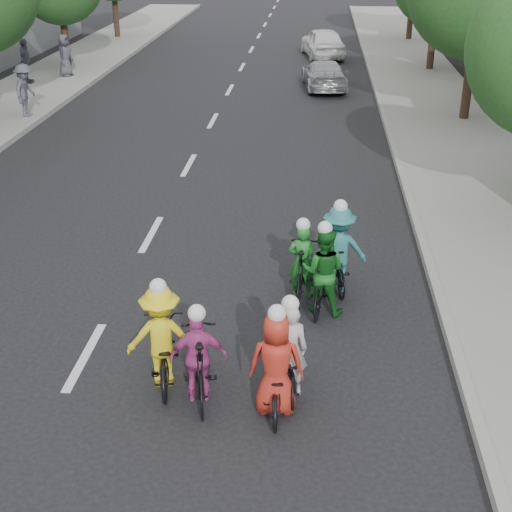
# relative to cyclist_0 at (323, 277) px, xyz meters

# --- Properties ---
(ground) EXTENTS (120.00, 120.00, 0.00)m
(ground) POSITION_rel_cyclist_0_xyz_m (-3.86, -1.87, -0.67)
(ground) COLOR black
(ground) RESTS_ON ground
(sidewalk_right) EXTENTS (4.00, 80.00, 0.15)m
(sidewalk_right) POSITION_rel_cyclist_0_xyz_m (4.14, 8.13, -0.60)
(sidewalk_right) COLOR gray
(sidewalk_right) RESTS_ON ground
(curb_right) EXTENTS (0.18, 80.00, 0.18)m
(curb_right) POSITION_rel_cyclist_0_xyz_m (2.19, 8.13, -0.58)
(curb_right) COLOR #999993
(curb_right) RESTS_ON ground
(cyclist_0) EXTENTS (0.89, 1.62, 1.78)m
(cyclist_0) POSITION_rel_cyclist_0_xyz_m (0.00, 0.00, 0.00)
(cyclist_0) COLOR black
(cyclist_0) RESTS_ON ground
(cyclist_1) EXTENTS (0.59, 1.75, 1.61)m
(cyclist_1) POSITION_rel_cyclist_0_xyz_m (-0.39, 0.56, -0.09)
(cyclist_1) COLOR black
(cyclist_1) RESTS_ON ground
(cyclist_2) EXTENTS (0.69, 1.56, 1.67)m
(cyclist_2) POSITION_rel_cyclist_0_xyz_m (-0.49, -2.50, -0.14)
(cyclist_2) COLOR black
(cyclist_2) RESTS_ON ground
(cyclist_3) EXTENTS (1.16, 1.82, 1.80)m
(cyclist_3) POSITION_rel_cyclist_0_xyz_m (-2.42, -2.41, -0.01)
(cyclist_3) COLOR black
(cyclist_3) RESTS_ON ground
(cyclist_4) EXTENTS (0.80, 1.60, 1.77)m
(cyclist_4) POSITION_rel_cyclist_0_xyz_m (-0.66, -2.96, -0.06)
(cyclist_4) COLOR black
(cyclist_4) RESTS_ON ground
(cyclist_5) EXTENTS (0.90, 1.86, 1.60)m
(cyclist_5) POSITION_rel_cyclist_0_xyz_m (-1.80, -2.74, -0.07)
(cyclist_5) COLOR black
(cyclist_5) RESTS_ON ground
(cyclist_6) EXTENTS (1.20, 1.58, 1.86)m
(cyclist_6) POSITION_rel_cyclist_0_xyz_m (0.28, 0.85, 0.06)
(cyclist_6) COLOR black
(cyclist_6) RESTS_ON ground
(follow_car_lead) EXTENTS (2.07, 4.18, 1.17)m
(follow_car_lead) POSITION_rel_cyclist_0_xyz_m (0.05, 18.72, -0.09)
(follow_car_lead) COLOR #A6A6AA
(follow_car_lead) RESTS_ON ground
(follow_car_trail) EXTENTS (2.55, 4.58, 1.47)m
(follow_car_trail) POSITION_rel_cyclist_0_xyz_m (-0.03, 26.17, 0.06)
(follow_car_trail) COLOR white
(follow_car_trail) RESTS_ON ground
(spectator_0) EXTENTS (0.73, 1.20, 1.81)m
(spectator_0) POSITION_rel_cyclist_0_xyz_m (-10.38, 12.68, 0.38)
(spectator_0) COLOR #51535F
(spectator_0) RESTS_ON sidewalk_left
(spectator_1) EXTENTS (0.60, 1.13, 1.83)m
(spectator_1) POSITION_rel_cyclist_0_xyz_m (-12.46, 18.07, 0.39)
(spectator_1) COLOR #504F5C
(spectator_1) RESTS_ON sidewalk_left
(spectator_2) EXTENTS (0.71, 0.95, 1.78)m
(spectator_2) POSITION_rel_cyclist_0_xyz_m (-11.29, 19.63, 0.36)
(spectator_2) COLOR #494A55
(spectator_2) RESTS_ON sidewalk_left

